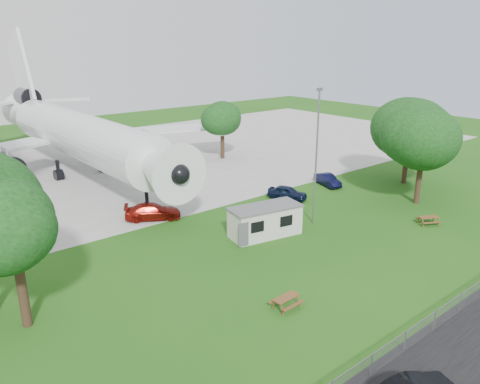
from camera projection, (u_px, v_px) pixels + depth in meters
ground at (300, 275)px, 33.23m from camera, size 160.00×160.00×0.00m
concrete_apron at (88, 168)px, 61.10m from camera, size 120.00×46.00×0.03m
airliner at (75, 132)px, 56.69m from camera, size 46.36×47.73×17.69m
site_cabin at (265, 221)px, 39.66m from camera, size 6.95×3.82×2.62m
picnic_west at (286, 308)px, 29.20m from camera, size 1.87×1.58×0.76m
picnic_east at (428, 224)px, 42.37m from camera, size 2.30×2.18×0.76m
fence at (424, 337)px, 26.27m from camera, size 58.00×0.04×1.30m
lamp_mast at (316, 159)px, 40.89m from camera, size 0.16×0.16×12.00m
tree_west_small at (12, 229)px, 25.53m from camera, size 6.01×6.01×9.10m
tree_east_front at (424, 142)px, 45.97m from camera, size 8.16×8.16×10.50m
tree_east_back at (409, 131)px, 52.80m from camera, size 8.63×8.63×10.49m
tree_far_apron at (222, 120)px, 64.42m from camera, size 6.61×6.61×8.74m
car_ne_hatch at (287, 193)px, 48.88m from camera, size 3.22×4.44×1.41m
car_ne_sedan at (328, 180)px, 53.52m from camera, size 2.52×4.24×1.32m
car_apron_van at (153, 212)px, 43.39m from camera, size 5.49×4.34×1.49m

